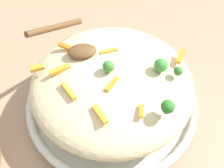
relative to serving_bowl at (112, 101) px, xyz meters
name	(u,v)px	position (x,y,z in m)	size (l,w,h in m)	color
ground_plane	(112,106)	(0.00, 0.00, -0.02)	(2.40, 2.40, 0.00)	#9E7F60
serving_bowl	(112,101)	(0.00, 0.00, 0.00)	(0.37, 0.37, 0.04)	silver
pasta_mound	(112,83)	(0.00, 0.00, 0.06)	(0.33, 0.33, 0.10)	beige
carrot_piece_0	(60,69)	(0.10, -0.01, 0.11)	(0.04, 0.01, 0.01)	orange
carrot_piece_1	(180,56)	(-0.14, -0.01, 0.11)	(0.04, 0.01, 0.01)	orange
carrot_piece_2	(112,84)	(0.01, 0.04, 0.11)	(0.03, 0.01, 0.01)	orange
carrot_piece_3	(68,91)	(0.08, 0.04, 0.11)	(0.04, 0.01, 0.01)	orange
carrot_piece_4	(68,47)	(0.08, -0.07, 0.11)	(0.04, 0.01, 0.01)	orange
carrot_piece_5	(141,111)	(-0.04, 0.10, 0.11)	(0.02, 0.01, 0.01)	orange
carrot_piece_6	(109,51)	(0.00, -0.04, 0.11)	(0.03, 0.01, 0.01)	orange
carrot_piece_7	(37,68)	(0.14, -0.02, 0.11)	(0.03, 0.01, 0.01)	orange
carrot_piece_8	(100,114)	(0.03, 0.10, 0.11)	(0.04, 0.01, 0.01)	orange
broccoli_floret_0	(108,66)	(0.01, 0.01, 0.12)	(0.02, 0.02, 0.03)	#377928
broccoli_floret_1	(161,65)	(-0.09, 0.02, 0.12)	(0.03, 0.03, 0.03)	#377928
broccoli_floret_2	(178,71)	(-0.12, 0.03, 0.11)	(0.02, 0.02, 0.02)	#296820
broccoli_floret_3	(168,107)	(-0.08, 0.11, 0.12)	(0.02, 0.02, 0.03)	#296820
serving_spoon	(73,43)	(0.07, -0.06, 0.12)	(0.13, 0.12, 0.07)	brown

